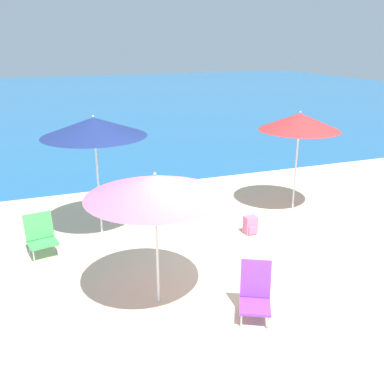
# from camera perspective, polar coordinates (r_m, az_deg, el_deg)

# --- Properties ---
(ground_plane) EXTENTS (60.00, 60.00, 0.00)m
(ground_plane) POSITION_cam_1_polar(r_m,az_deg,el_deg) (6.94, 3.37, -12.40)
(ground_plane) COLOR beige
(sea_water) EXTENTS (60.00, 40.00, 0.01)m
(sea_water) POSITION_cam_1_polar(r_m,az_deg,el_deg) (30.96, -16.24, 11.93)
(sea_water) COLOR #23669E
(sea_water) RESTS_ON ground
(beach_umbrella_pink) EXTENTS (1.95, 1.95, 2.00)m
(beach_umbrella_pink) POSITION_cam_1_polar(r_m,az_deg,el_deg) (5.79, -4.93, 0.77)
(beach_umbrella_pink) COLOR white
(beach_umbrella_pink) RESTS_ON ground
(beach_umbrella_navy) EXTENTS (1.99, 1.99, 2.37)m
(beach_umbrella_navy) POSITION_cam_1_polar(r_m,az_deg,el_deg) (8.25, -12.95, 8.44)
(beach_umbrella_navy) COLOR white
(beach_umbrella_navy) RESTS_ON ground
(beach_umbrella_red) EXTENTS (1.78, 1.78, 2.24)m
(beach_umbrella_red) POSITION_cam_1_polar(r_m,az_deg,el_deg) (9.63, 14.16, 9.07)
(beach_umbrella_red) COLOR white
(beach_umbrella_red) RESTS_ON ground
(beach_chair_purple) EXTENTS (0.62, 0.66, 0.78)m
(beach_chair_purple) POSITION_cam_1_polar(r_m,az_deg,el_deg) (6.17, 8.44, -12.98)
(beach_chair_purple) COLOR silver
(beach_chair_purple) RESTS_ON ground
(beach_chair_green) EXTENTS (0.57, 0.57, 0.75)m
(beach_chair_green) POSITION_cam_1_polar(r_m,az_deg,el_deg) (8.16, -19.53, -5.33)
(beach_chair_green) COLOR silver
(beach_chair_green) RESTS_ON ground
(backpack_pink) EXTENTS (0.24, 0.22, 0.37)m
(backpack_pink) POSITION_cam_1_polar(r_m,az_deg,el_deg) (8.66, 7.79, -4.41)
(backpack_pink) COLOR pink
(backpack_pink) RESTS_ON ground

